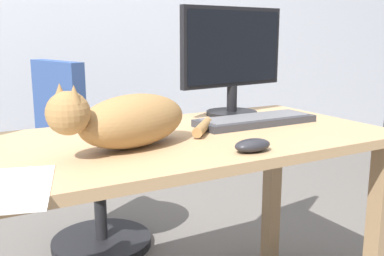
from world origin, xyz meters
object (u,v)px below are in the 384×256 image
object	(u,v)px
office_chair	(89,172)
keyboard	(255,120)
monitor	(233,57)
cat	(128,120)
computer_mouse	(253,145)

from	to	relation	value
office_chair	keyboard	world-z (taller)	office_chair
office_chair	keyboard	bearing A→B (deg)	-61.85
monitor	keyboard	distance (m)	0.29
keyboard	cat	size ratio (longest dim) A/B	0.75
monitor	cat	bearing A→B (deg)	-152.12
cat	computer_mouse	xyz separation A→B (m)	(0.28, -0.20, -0.06)
office_chair	cat	bearing A→B (deg)	-98.53
office_chair	cat	world-z (taller)	office_chair
keyboard	cat	world-z (taller)	cat
computer_mouse	keyboard	bearing A→B (deg)	51.68
monitor	cat	distance (m)	0.64
office_chair	computer_mouse	xyz separation A→B (m)	(0.15, -1.04, 0.34)
keyboard	computer_mouse	distance (m)	0.39
monitor	office_chair	bearing A→B (deg)	127.84
monitor	keyboard	size ratio (longest dim) A/B	1.09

